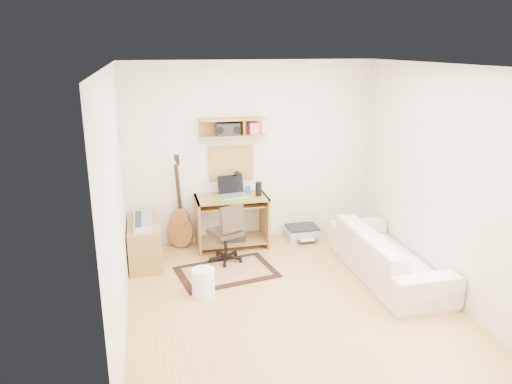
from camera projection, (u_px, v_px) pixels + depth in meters
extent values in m
cube|color=tan|center=(290.00, 302.00, 5.56)|extent=(3.60, 4.00, 0.01)
cube|color=white|center=(295.00, 65.00, 4.80)|extent=(3.60, 4.00, 0.01)
cube|color=silver|center=(251.00, 153.00, 7.05)|extent=(3.60, 0.01, 2.60)
cube|color=silver|center=(116.00, 204.00, 4.79)|extent=(0.01, 4.00, 2.60)
cube|color=silver|center=(444.00, 182.00, 5.57)|extent=(0.01, 4.00, 2.60)
cube|color=olive|center=(232.00, 127.00, 6.75)|extent=(0.90, 0.25, 0.26)
cube|color=tan|center=(231.00, 163.00, 7.00)|extent=(0.64, 0.03, 0.49)
cube|color=#4C8CBF|center=(120.00, 135.00, 6.07)|extent=(0.02, 0.20, 0.15)
cylinder|color=black|center=(259.00, 189.00, 6.88)|extent=(0.09, 0.09, 0.20)
cylinder|color=#385FA9|center=(248.00, 190.00, 7.01)|extent=(0.08, 0.08, 0.11)
cube|color=black|center=(228.00, 129.00, 6.74)|extent=(0.32, 0.15, 0.16)
cube|color=#CEB28A|center=(227.00, 272.00, 6.26)|extent=(1.34, 1.01, 0.02)
cube|color=olive|center=(144.00, 243.00, 6.49)|extent=(0.40, 0.90, 0.55)
cube|color=#B2B5BA|center=(143.00, 221.00, 6.40)|extent=(0.23, 0.73, 0.06)
cylinder|color=white|center=(203.00, 282.00, 5.66)|extent=(0.35, 0.35, 0.32)
cube|color=#A5A8AA|center=(302.00, 233.00, 7.35)|extent=(0.48, 0.38, 0.18)
imported|color=beige|center=(388.00, 246.00, 6.07)|extent=(0.59, 2.02, 0.79)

